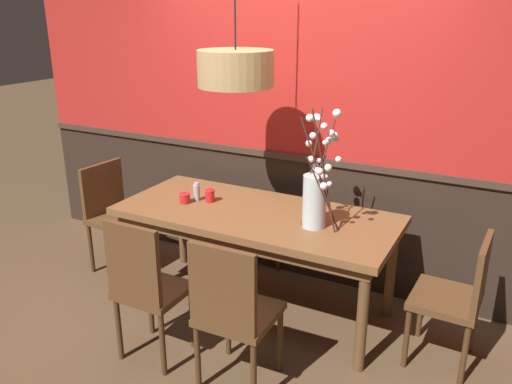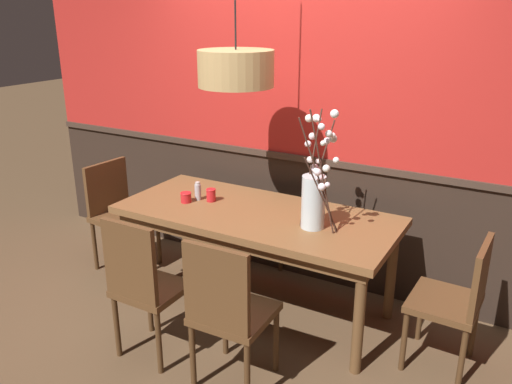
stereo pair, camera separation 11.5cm
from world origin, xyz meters
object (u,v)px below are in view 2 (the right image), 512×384
Objects in this scene: chair_head_east_end at (457,297)px; chair_near_side_left at (143,283)px; chair_head_west_end at (118,209)px; candle_holder_nearer_center at (211,195)px; chair_near_side_right at (228,309)px; candle_holder_nearer_edge at (186,197)px; vase_with_blossoms at (314,196)px; chair_far_side_left at (276,202)px; dining_table at (256,223)px; condiment_bottle at (198,191)px; pendant_lamp at (236,68)px.

chair_head_east_end is 0.90× the size of chair_near_side_left.
chair_head_west_end reaches higher than candle_holder_nearer_center.
chair_head_east_end is at bearing 37.35° from chair_near_side_right.
chair_near_side_left reaches higher than chair_head_west_end.
chair_near_side_left is at bearing -72.95° from candle_holder_nearer_edge.
vase_with_blossoms reaches higher than chair_near_side_left.
chair_far_side_left is at bearing 73.74° from candle_holder_nearer_edge.
chair_head_east_end reaches higher than dining_table.
dining_table is 0.58m from candle_holder_nearer_edge.
chair_near_side_left reaches higher than chair_head_east_end.
candle_holder_nearer_edge is 0.60× the size of condiment_bottle.
chair_head_west_end is at bearing 172.18° from candle_holder_nearer_edge.
candle_holder_nearer_center is at bearing -98.51° from chair_far_side_left.
pendant_lamp reaches higher than chair_far_side_left.
candle_holder_nearer_edge is (-1.97, -0.08, 0.32)m from chair_head_east_end.
condiment_bottle is 0.11× the size of pendant_lamp.
condiment_bottle is at bearing 102.48° from chair_near_side_left.
chair_far_side_left is 1.54m from pendant_lamp.
candle_holder_nearer_center is (-1.81, 0.03, 0.33)m from chair_head_east_end.
vase_with_blossoms is at bearing 1.64° from candle_holder_nearer_edge.
chair_far_side_left is 0.89m from candle_holder_nearer_center.
chair_head_west_end is at bearing 179.32° from chair_head_east_end.
chair_near_side_right is (1.68, -0.88, 0.01)m from chair_head_west_end.
chair_near_side_right reaches higher than chair_far_side_left.
chair_near_side_right is at bearing -70.68° from dining_table.
condiment_bottle reaches higher than candle_holder_nearer_center.
pendant_lamp reaches higher than chair_head_east_end.
candle_holder_nearer_edge reaches higher than dining_table.
chair_near_side_right reaches higher than candle_holder_nearer_center.
chair_head_west_end is (-2.79, 0.03, 0.03)m from chair_head_east_end.
chair_near_side_right is at bearing -71.32° from chair_far_side_left.
pendant_lamp reaches higher than dining_table.
chair_far_side_left is 1.13× the size of vase_with_blossoms.
condiment_bottle is at bearing -167.67° from candle_holder_nearer_center.
chair_head_west_end reaches higher than condiment_bottle.
chair_far_side_left is at bearing 75.04° from condiment_bottle.
chair_far_side_left is (1.10, 0.83, -0.00)m from chair_head_west_end.
pendant_lamp reaches higher than vase_with_blossoms.
vase_with_blossoms is at bearing -176.89° from chair_head_east_end.
dining_table is 20.70× the size of candle_holder_nearer_center.
vase_with_blossoms reaches higher than chair_near_side_right.
chair_far_side_left is at bearing 88.87° from chair_near_side_left.
chair_head_west_end is (-1.38, 0.02, -0.17)m from dining_table.
dining_table is 0.92m from chair_far_side_left.
chair_far_side_left is at bearing 129.30° from vase_with_blossoms.
pendant_lamp reaches higher than chair_near_side_right.
candle_holder_nearer_edge is at bearing -170.96° from pendant_lamp.
pendant_lamp is (0.41, 0.07, 0.96)m from candle_holder_nearer_edge.
chair_head_east_end is 10.39× the size of candle_holder_nearer_edge.
candle_holder_nearer_center reaches higher than candle_holder_nearer_edge.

